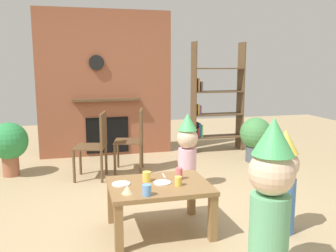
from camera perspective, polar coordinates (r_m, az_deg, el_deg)
ground_plane at (r=3.98m, az=-0.66°, el=-13.03°), size 12.00×12.00×0.00m
brick_fireplace_feature at (r=6.19m, az=-9.73°, el=6.42°), size 2.20×0.28×2.40m
bookshelf at (r=6.46m, az=7.24°, el=3.75°), size 0.90×0.28×1.90m
coffee_table at (r=3.40m, az=-1.39°, el=-10.22°), size 0.91×0.69×0.46m
paper_cup_near_left at (r=3.31m, az=1.68°, el=-8.58°), size 0.06×0.06×0.09m
paper_cup_near_right at (r=3.49m, az=1.77°, el=-7.42°), size 0.06×0.06×0.11m
paper_cup_center at (r=3.43m, az=-3.33°, el=-7.88°), size 0.08×0.08×0.09m
paper_cup_far_left at (r=3.08m, az=-3.33°, el=-9.96°), size 0.08×0.08×0.09m
paper_plate_front at (r=3.38m, az=-0.91°, el=-8.83°), size 0.16×0.16×0.01m
paper_plate_rear at (r=3.38m, az=-7.33°, el=-8.95°), size 0.17×0.17×0.01m
birthday_cake_slice at (r=3.14m, az=-6.35°, el=-9.81°), size 0.10×0.10×0.07m
table_fork at (r=3.59m, az=-0.65°, el=-7.76°), size 0.03×0.15×0.01m
child_with_cone_hat at (r=2.71m, az=15.73°, el=-10.43°), size 0.33×0.33×1.18m
child_in_pink at (r=3.50m, az=17.58°, el=-7.89°), size 0.27×0.27×0.96m
child_by_the_chairs at (r=4.52m, az=3.04°, el=-3.59°), size 0.26×0.26×0.94m
dining_chair_left at (r=4.96m, az=-11.06°, el=-2.39°), size 0.49×0.49×0.90m
dining_chair_middle at (r=5.24m, az=-5.17°, el=-1.61°), size 0.48×0.48×0.90m
potted_plant_tall at (r=5.91m, az=13.51°, el=-1.56°), size 0.49×0.49×0.70m
potted_plant_short at (r=5.46m, az=-23.56°, el=-2.49°), size 0.51×0.51×0.75m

